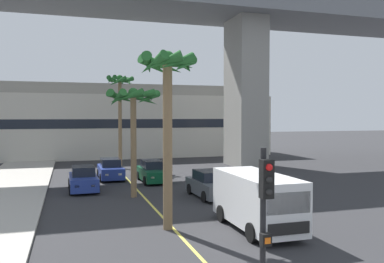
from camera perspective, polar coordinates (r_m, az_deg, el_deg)
lane_stripe_center at (r=24.68m, az=-6.93°, el=-9.07°), size 0.14×56.00×0.01m
bridge_overpass at (r=37.59m, az=-8.63°, el=17.51°), size 80.18×8.00×18.38m
pier_building_backdrop at (r=48.92m, az=-12.11°, el=1.37°), size 39.39×8.04×8.43m
car_queue_front at (r=24.19m, az=2.50°, el=-7.56°), size 1.96×4.16×1.56m
car_queue_second at (r=29.79m, az=-5.57°, el=-5.72°), size 1.88×4.12×1.56m
car_queue_third at (r=27.15m, az=-15.12°, el=-6.56°), size 1.88×4.13×1.56m
car_queue_fourth at (r=31.55m, az=-11.45°, el=-5.31°), size 1.85×4.11×1.56m
delivery_van at (r=17.53m, az=9.13°, el=-9.47°), size 2.18×5.26×2.36m
traffic_light_median_near at (r=8.27m, az=10.23°, el=-12.64°), size 0.24×0.37×4.20m
palm_tree_near_median at (r=37.84m, az=-10.18°, el=5.46°), size 2.61×2.70×8.60m
palm_tree_mid_median at (r=24.05m, az=-8.34°, el=3.68°), size 3.23×3.28×6.48m
palm_tree_far_median at (r=17.05m, az=-3.47°, el=6.35°), size 2.61×2.61×7.56m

